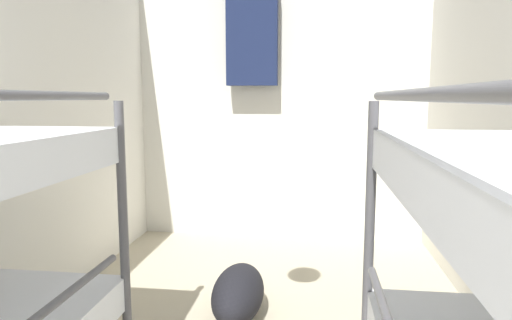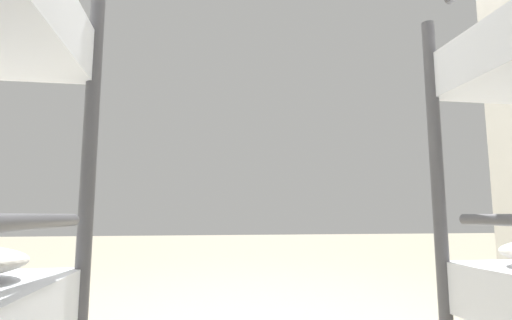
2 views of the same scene
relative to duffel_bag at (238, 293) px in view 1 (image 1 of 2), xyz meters
The scene contains 3 objects.
wall_back 1.99m from the duffel_bag, 86.22° to the left, with size 2.69×0.06×2.54m.
duffel_bag is the anchor object (origin of this frame).
hanging_coat 2.26m from the duffel_bag, 94.77° to the left, with size 0.44×0.12×0.90m.
Camera 1 is at (0.32, 0.47, 1.28)m, focal length 32.00 mm.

